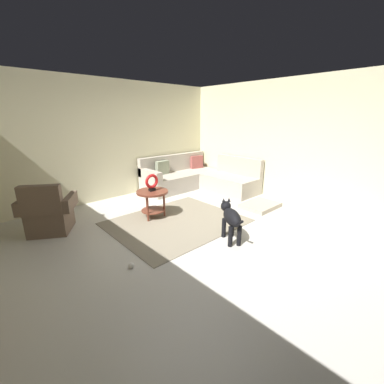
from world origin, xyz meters
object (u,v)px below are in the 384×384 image
Objects in this scene: armchair at (49,214)px; dog_bed_mat at (260,205)px; sectional_couch at (198,179)px; dog_toy_ball at (131,265)px; side_table at (153,197)px; dog at (231,218)px; torus_sculpture at (152,182)px.

dog_bed_mat is at bearing 5.88° from armchair.
sectional_couch is 3.80m from dog_toy_ball.
armchair is at bearing 159.03° from side_table.
side_table reaches higher than dog_bed_mat.
sectional_couch reaches higher than dog.
armchair is at bearing 104.41° from dog_toy_ball.
dog_toy_ball is (0.48, -1.85, -0.28)m from armchair.
sectional_couch is 2.99× the size of dog.
side_table is at bearing 151.20° from dog_bed_mat.
side_table is 7.79× the size of dog_toy_ball.
torus_sculpture is at bearing 134.84° from dog.
dog is (0.39, -1.60, -0.04)m from side_table.
dog reaches higher than dog_bed_mat.
sectional_couch reaches higher than dog_bed_mat.
armchair is at bearing 163.59° from dog.
armchair is 3.02m from dog.
side_table is at bearing 46.28° from dog_toy_ball.
dog is (-1.63, -0.49, 0.33)m from dog_bed_mat.
dog_toy_ball is (-1.17, -1.22, -0.67)m from torus_sculpture.
sectional_couch is 6.90× the size of torus_sculpture.
dog_toy_ball is at bearing -133.72° from side_table.
sectional_couch reaches higher than dog_toy_ball.
dog is (2.03, -2.23, 0.05)m from armchair.
side_table is 0.80× the size of dog.
dog is (-1.63, -2.43, 0.09)m from sectional_couch.
side_table reaches higher than dog_toy_ball.
torus_sculpture reaches higher than side_table.
armchair is (-3.67, -0.20, 0.03)m from sectional_couch.
armchair is 1.32× the size of dog.
sectional_couch is at bearing 89.84° from dog_bed_mat.
dog is (0.39, -1.60, -0.33)m from torus_sculpture.
dog_toy_ball is at bearing -177.93° from dog_bed_mat.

